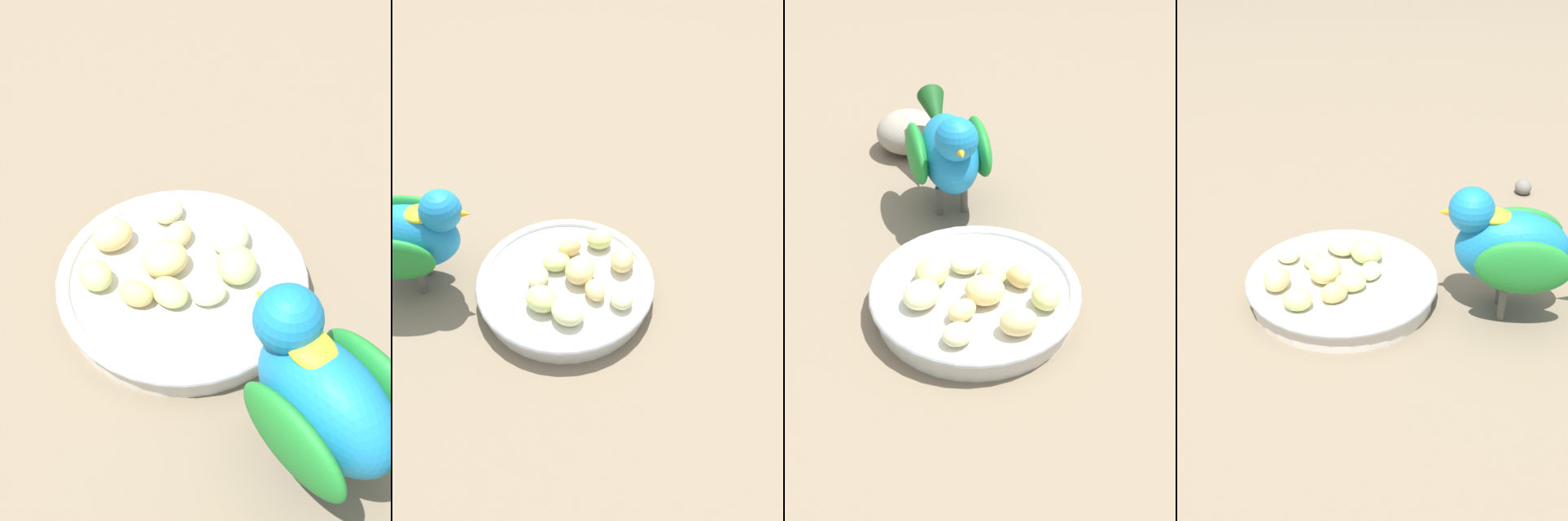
% 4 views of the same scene
% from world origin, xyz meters
% --- Properties ---
extents(ground_plane, '(4.00, 4.00, 0.00)m').
position_xyz_m(ground_plane, '(0.00, 0.00, 0.00)').
color(ground_plane, '#756651').
extents(feeding_bowl, '(0.20, 0.20, 0.03)m').
position_xyz_m(feeding_bowl, '(-0.01, -0.02, 0.02)').
color(feeding_bowl, beige).
rests_on(feeding_bowl, ground_plane).
extents(apple_piece_0, '(0.05, 0.05, 0.03)m').
position_xyz_m(apple_piece_0, '(0.01, -0.02, 0.04)').
color(apple_piece_0, '#E5C67F').
rests_on(apple_piece_0, feeding_bowl).
extents(apple_piece_1, '(0.05, 0.05, 0.02)m').
position_xyz_m(apple_piece_1, '(-0.03, -0.05, 0.04)').
color(apple_piece_1, '#C6D17A').
rests_on(apple_piece_1, feeding_bowl).
extents(apple_piece_2, '(0.03, 0.03, 0.02)m').
position_xyz_m(apple_piece_2, '(0.02, -0.05, 0.03)').
color(apple_piece_2, '#E5C67F').
rests_on(apple_piece_2, feeding_bowl).
extents(apple_piece_3, '(0.03, 0.04, 0.02)m').
position_xyz_m(apple_piece_3, '(-0.04, -0.02, 0.03)').
color(apple_piece_3, beige).
rests_on(apple_piece_3, feeding_bowl).
extents(apple_piece_4, '(0.03, 0.03, 0.02)m').
position_xyz_m(apple_piece_4, '(0.01, 0.02, 0.03)').
color(apple_piece_4, tan).
rests_on(apple_piece_4, feeding_bowl).
extents(apple_piece_5, '(0.03, 0.03, 0.02)m').
position_xyz_m(apple_piece_5, '(0.04, 0.03, 0.03)').
color(apple_piece_5, '#C6D17A').
rests_on(apple_piece_5, feeding_bowl).
extents(apple_piece_6, '(0.03, 0.03, 0.02)m').
position_xyz_m(apple_piece_6, '(-0.01, -0.00, 0.03)').
color(apple_piece_6, '#C6D17A').
rests_on(apple_piece_6, feeding_bowl).
extents(apple_piece_7, '(0.05, 0.05, 0.02)m').
position_xyz_m(apple_piece_7, '(-0.01, -0.08, 0.04)').
color(apple_piece_7, beige).
rests_on(apple_piece_7, feeding_bowl).
extents(apple_piece_8, '(0.03, 0.04, 0.03)m').
position_xyz_m(apple_piece_8, '(0.06, -0.01, 0.04)').
color(apple_piece_8, '#E5C67F').
rests_on(apple_piece_8, feeding_bowl).
extents(apple_piece_9, '(0.03, 0.03, 0.02)m').
position_xyz_m(apple_piece_9, '(0.05, -0.06, 0.03)').
color(apple_piece_9, beige).
rests_on(apple_piece_9, feeding_bowl).
extents(parrot, '(0.20, 0.11, 0.14)m').
position_xyz_m(parrot, '(-0.17, 0.02, 0.08)').
color(parrot, '#59544C').
rests_on(parrot, ground_plane).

